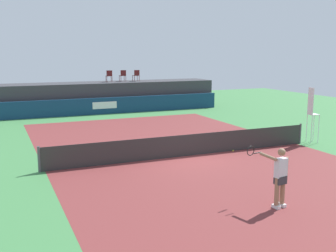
{
  "coord_description": "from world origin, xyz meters",
  "views": [
    {
      "loc": [
        -7.62,
        -15.55,
        4.46
      ],
      "look_at": [
        -0.05,
        2.0,
        1.0
      ],
      "focal_mm": 43.61,
      "sensor_mm": 36.0,
      "label": 1
    }
  ],
  "objects_px": {
    "umpire_chair": "(312,111)",
    "tennis_ball": "(233,151)",
    "spectator_chair_center": "(136,75)",
    "net_post_far": "(300,134)",
    "tennis_player": "(280,176)",
    "spectator_chair_far_left": "(109,75)",
    "spectator_chair_left": "(123,75)",
    "net_post_near": "(39,159)"
  },
  "relations": [
    {
      "from": "spectator_chair_center",
      "to": "umpire_chair",
      "type": "bearing_deg",
      "value": -75.37
    },
    {
      "from": "spectator_chair_center",
      "to": "net_post_near",
      "type": "relative_size",
      "value": 0.89
    },
    {
      "from": "spectator_chair_center",
      "to": "tennis_player",
      "type": "relative_size",
      "value": 0.5
    },
    {
      "from": "tennis_player",
      "to": "spectator_chair_center",
      "type": "bearing_deg",
      "value": 81.87
    },
    {
      "from": "spectator_chair_left",
      "to": "tennis_player",
      "type": "bearing_deg",
      "value": -95.38
    },
    {
      "from": "net_post_far",
      "to": "tennis_ball",
      "type": "height_order",
      "value": "net_post_far"
    },
    {
      "from": "umpire_chair",
      "to": "net_post_far",
      "type": "xyz_separation_m",
      "value": [
        -0.67,
        -0.01,
        -1.09
      ]
    },
    {
      "from": "spectator_chair_center",
      "to": "net_post_far",
      "type": "bearing_deg",
      "value": -77.76
    },
    {
      "from": "spectator_chair_left",
      "to": "spectator_chair_center",
      "type": "distance_m",
      "value": 1.06
    },
    {
      "from": "net_post_near",
      "to": "net_post_far",
      "type": "xyz_separation_m",
      "value": [
        12.4,
        0.0,
        0.0
      ]
    },
    {
      "from": "umpire_chair",
      "to": "tennis_ball",
      "type": "xyz_separation_m",
      "value": [
        -4.59,
        -0.12,
        -1.55
      ]
    },
    {
      "from": "umpire_chair",
      "to": "tennis_player",
      "type": "relative_size",
      "value": 1.56
    },
    {
      "from": "spectator_chair_center",
      "to": "tennis_ball",
      "type": "height_order",
      "value": "spectator_chair_center"
    },
    {
      "from": "spectator_chair_left",
      "to": "net_post_far",
      "type": "height_order",
      "value": "spectator_chair_left"
    },
    {
      "from": "umpire_chair",
      "to": "tennis_player",
      "type": "xyz_separation_m",
      "value": [
        -7.06,
        -6.46,
        -0.63
      ]
    },
    {
      "from": "spectator_chair_far_left",
      "to": "spectator_chair_left",
      "type": "height_order",
      "value": "same"
    },
    {
      "from": "umpire_chair",
      "to": "spectator_chair_center",
      "type": "bearing_deg",
      "value": 104.63
    },
    {
      "from": "spectator_chair_far_left",
      "to": "tennis_ball",
      "type": "xyz_separation_m",
      "value": [
        1.52,
        -15.5,
        -2.66
      ]
    },
    {
      "from": "tennis_player",
      "to": "net_post_far",
      "type": "bearing_deg",
      "value": 45.23
    },
    {
      "from": "umpire_chair",
      "to": "spectator_chair_far_left",
      "type": "bearing_deg",
      "value": 111.68
    },
    {
      "from": "spectator_chair_center",
      "to": "net_post_near",
      "type": "height_order",
      "value": "spectator_chair_center"
    },
    {
      "from": "spectator_chair_left",
      "to": "spectator_chair_far_left",
      "type": "bearing_deg",
      "value": -178.45
    },
    {
      "from": "net_post_far",
      "to": "spectator_chair_far_left",
      "type": "bearing_deg",
      "value": 109.49
    },
    {
      "from": "spectator_chair_left",
      "to": "spectator_chair_center",
      "type": "bearing_deg",
      "value": -11.99
    },
    {
      "from": "spectator_chair_far_left",
      "to": "net_post_near",
      "type": "distance_m",
      "value": 17.03
    },
    {
      "from": "umpire_chair",
      "to": "tennis_ball",
      "type": "distance_m",
      "value": 4.85
    },
    {
      "from": "spectator_chair_left",
      "to": "tennis_player",
      "type": "xyz_separation_m",
      "value": [
        -2.06,
        -21.87,
        -1.73
      ]
    },
    {
      "from": "spectator_chair_center",
      "to": "tennis_player",
      "type": "height_order",
      "value": "spectator_chair_center"
    },
    {
      "from": "spectator_chair_left",
      "to": "net_post_near",
      "type": "relative_size",
      "value": 0.89
    },
    {
      "from": "tennis_ball",
      "to": "net_post_far",
      "type": "bearing_deg",
      "value": 1.6
    },
    {
      "from": "spectator_chair_far_left",
      "to": "umpire_chair",
      "type": "relative_size",
      "value": 0.32
    },
    {
      "from": "umpire_chair",
      "to": "tennis_ball",
      "type": "relative_size",
      "value": 40.59
    },
    {
      "from": "spectator_chair_left",
      "to": "umpire_chair",
      "type": "relative_size",
      "value": 0.32
    },
    {
      "from": "spectator_chair_center",
      "to": "umpire_chair",
      "type": "xyz_separation_m",
      "value": [
        3.97,
        -15.19,
        -1.11
      ]
    },
    {
      "from": "spectator_chair_far_left",
      "to": "tennis_player",
      "type": "bearing_deg",
      "value": -92.48
    },
    {
      "from": "spectator_chair_center",
      "to": "net_post_near",
      "type": "xyz_separation_m",
      "value": [
        -9.1,
        -15.2,
        -2.19
      ]
    },
    {
      "from": "spectator_chair_center",
      "to": "umpire_chair",
      "type": "height_order",
      "value": "spectator_chair_center"
    },
    {
      "from": "umpire_chair",
      "to": "net_post_near",
      "type": "bearing_deg",
      "value": -179.94
    },
    {
      "from": "spectator_chair_center",
      "to": "net_post_near",
      "type": "distance_m",
      "value": 17.86
    },
    {
      "from": "net_post_far",
      "to": "tennis_player",
      "type": "distance_m",
      "value": 9.09
    },
    {
      "from": "umpire_chair",
      "to": "tennis_ball",
      "type": "bearing_deg",
      "value": -178.46
    },
    {
      "from": "umpire_chair",
      "to": "net_post_far",
      "type": "height_order",
      "value": "umpire_chair"
    }
  ]
}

